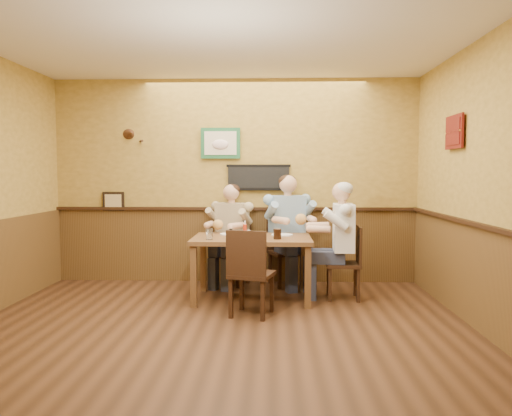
{
  "coord_description": "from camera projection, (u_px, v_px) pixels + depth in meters",
  "views": [
    {
      "loc": [
        0.52,
        -4.39,
        1.51
      ],
      "look_at": [
        0.32,
        1.45,
        1.1
      ],
      "focal_mm": 35.0,
      "sensor_mm": 36.0,
      "label": 1
    }
  ],
  "objects": [
    {
      "name": "room",
      "position": [
        231.0,
        154.0,
        4.55
      ],
      "size": [
        5.02,
        5.03,
        2.81
      ],
      "color": "#341E0F",
      "rests_on": "ground"
    },
    {
      "name": "dining_table",
      "position": [
        252.0,
        245.0,
        5.94
      ],
      "size": [
        1.4,
        0.9,
        0.75
      ],
      "color": "brown",
      "rests_on": "ground"
    },
    {
      "name": "chair_back_left",
      "position": [
        232.0,
        253.0,
        6.73
      ],
      "size": [
        0.51,
        0.51,
        0.86
      ],
      "primitive_type": null,
      "rotation": [
        0.0,
        0.0,
        -0.36
      ],
      "color": "#321D0F",
      "rests_on": "ground"
    },
    {
      "name": "chair_back_right",
      "position": [
        287.0,
        251.0,
        6.69
      ],
      "size": [
        0.56,
        0.56,
        0.93
      ],
      "primitive_type": null,
      "rotation": [
        0.0,
        0.0,
        0.36
      ],
      "color": "#321D0F",
      "rests_on": "ground"
    },
    {
      "name": "chair_right_end",
      "position": [
        343.0,
        262.0,
        5.97
      ],
      "size": [
        0.43,
        0.43,
        0.88
      ],
      "primitive_type": null,
      "rotation": [
        0.0,
        0.0,
        -1.62
      ],
      "color": "#321D0F",
      "rests_on": "ground"
    },
    {
      "name": "chair_near_side",
      "position": [
        252.0,
        272.0,
        5.27
      ],
      "size": [
        0.53,
        0.53,
        0.93
      ],
      "primitive_type": null,
      "rotation": [
        0.0,
        0.0,
        2.87
      ],
      "color": "#321D0F",
      "rests_on": "ground"
    },
    {
      "name": "diner_tan_shirt",
      "position": [
        232.0,
        240.0,
        6.72
      ],
      "size": [
        0.73,
        0.73,
        1.22
      ],
      "primitive_type": null,
      "rotation": [
        0.0,
        0.0,
        -0.36
      ],
      "color": "tan",
      "rests_on": "ground"
    },
    {
      "name": "diner_blue_polo",
      "position": [
        287.0,
        236.0,
        6.68
      ],
      "size": [
        0.79,
        0.79,
        1.33
      ],
      "primitive_type": null,
      "rotation": [
        0.0,
        0.0,
        0.36
      ],
      "color": "#81A3C2",
      "rests_on": "ground"
    },
    {
      "name": "diner_white_elder",
      "position": [
        343.0,
        247.0,
        5.96
      ],
      "size": [
        0.61,
        0.61,
        1.26
      ],
      "primitive_type": null,
      "rotation": [
        0.0,
        0.0,
        -1.62
      ],
      "color": "silver",
      "rests_on": "ground"
    },
    {
      "name": "water_glass_left",
      "position": [
        209.0,
        234.0,
        5.7
      ],
      "size": [
        0.11,
        0.11,
        0.12
      ],
      "primitive_type": "cylinder",
      "rotation": [
        0.0,
        0.0,
        0.37
      ],
      "color": "white",
      "rests_on": "dining_table"
    },
    {
      "name": "water_glass_mid",
      "position": [
        247.0,
        236.0,
        5.57
      ],
      "size": [
        0.1,
        0.1,
        0.12
      ],
      "primitive_type": "cylinder",
      "rotation": [
        0.0,
        0.0,
        -0.31
      ],
      "color": "white",
      "rests_on": "dining_table"
    },
    {
      "name": "cola_tumbler",
      "position": [
        277.0,
        234.0,
        5.75
      ],
      "size": [
        0.11,
        0.11,
        0.12
      ],
      "primitive_type": "cylinder",
      "rotation": [
        0.0,
        0.0,
        0.34
      ],
      "color": "black",
      "rests_on": "dining_table"
    },
    {
      "name": "hot_sauce_bottle",
      "position": [
        245.0,
        230.0,
        5.85
      ],
      "size": [
        0.05,
        0.05,
        0.18
      ],
      "primitive_type": "cylinder",
      "rotation": [
        0.0,
        0.0,
        -0.08
      ],
      "color": "red",
      "rests_on": "dining_table"
    },
    {
      "name": "salt_shaker",
      "position": [
        249.0,
        234.0,
        5.93
      ],
      "size": [
        0.04,
        0.04,
        0.08
      ],
      "primitive_type": "cylinder",
      "rotation": [
        0.0,
        0.0,
        -0.27
      ],
      "color": "white",
      "rests_on": "dining_table"
    },
    {
      "name": "pepper_shaker",
      "position": [
        231.0,
        233.0,
        5.97
      ],
      "size": [
        0.04,
        0.04,
        0.09
      ],
      "primitive_type": "cylinder",
      "rotation": [
        0.0,
        0.0,
        -0.0
      ],
      "color": "black",
      "rests_on": "dining_table"
    },
    {
      "name": "plate_far_left",
      "position": [
        229.0,
        234.0,
        6.17
      ],
      "size": [
        0.28,
        0.28,
        0.01
      ],
      "primitive_type": "cylinder",
      "rotation": [
        0.0,
        0.0,
        -0.36
      ],
      "color": "white",
      "rests_on": "dining_table"
    },
    {
      "name": "plate_far_right",
      "position": [
        282.0,
        235.0,
        6.07
      ],
      "size": [
        0.29,
        0.29,
        0.02
      ],
      "primitive_type": "cylinder",
      "rotation": [
        0.0,
        0.0,
        -0.13
      ],
      "color": "white",
      "rests_on": "dining_table"
    }
  ]
}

